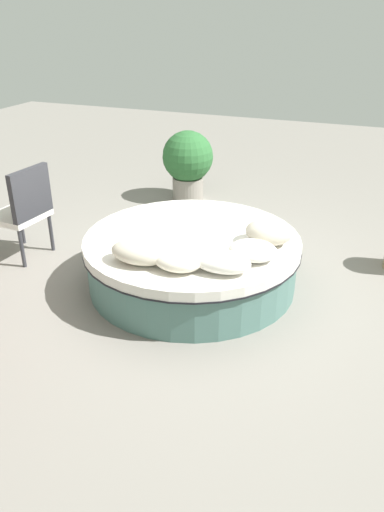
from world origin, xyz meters
TOP-DOWN VIEW (x-y plane):
  - ground_plane at (0.00, 0.00)m, footprint 16.00×16.00m
  - round_bed at (0.00, 0.00)m, footprint 2.02×2.02m
  - throw_pillow_0 at (0.22, 0.63)m, footprint 0.51×0.31m
  - throw_pillow_1 at (-0.12, 0.63)m, footprint 0.40×0.30m
  - throw_pillow_2 at (-0.45, 0.52)m, footprint 0.49×0.31m
  - throw_pillow_3 at (-0.64, 0.22)m, footprint 0.41×0.36m
  - throw_pillow_4 at (-0.69, -0.14)m, footprint 0.42×0.37m
  - patio_chair at (1.82, 0.08)m, footprint 0.54×0.56m
  - planter at (0.93, -2.22)m, footprint 0.69×0.69m

SIDE VIEW (x-z plane):
  - ground_plane at x=0.00m, z-range 0.00..0.00m
  - round_bed at x=0.00m, z-range 0.01..0.49m
  - planter at x=0.93m, z-range 0.06..1.00m
  - patio_chair at x=1.82m, z-range 0.07..1.05m
  - throw_pillow_3 at x=-0.64m, z-range 0.49..0.64m
  - throw_pillow_1 at x=-0.12m, z-range 0.49..0.65m
  - throw_pillow_2 at x=-0.45m, z-range 0.49..0.65m
  - throw_pillow_0 at x=0.22m, z-range 0.49..0.68m
  - throw_pillow_4 at x=-0.69m, z-range 0.49..0.71m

